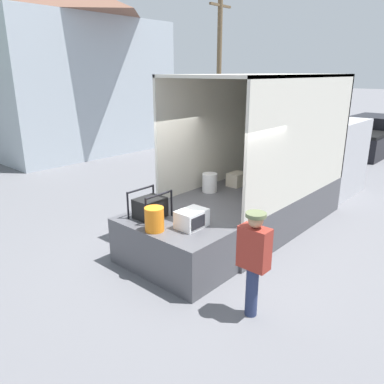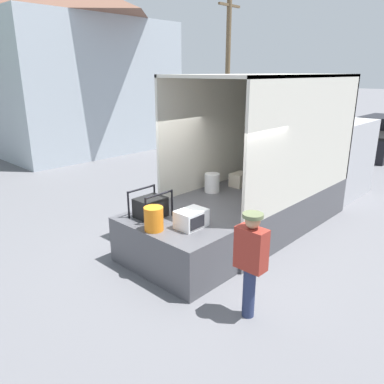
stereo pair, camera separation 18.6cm
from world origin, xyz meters
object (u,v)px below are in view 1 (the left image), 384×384
object	(u,v)px
box_truck	(292,171)
worker_person	(254,255)
pickup_truck_black	(371,137)
portable_generator	(151,207)
orange_bucket	(154,219)
utility_pole	(219,63)
microwave	(192,219)

from	to	relation	value
box_truck	worker_person	distance (m)	5.04
pickup_truck_black	portable_generator	bearing A→B (deg)	-178.86
box_truck	orange_bucket	world-z (taller)	box_truck
box_truck	utility_pole	bearing A→B (deg)	46.12
pickup_truck_black	utility_pole	distance (m)	9.50
microwave	utility_pole	size ratio (longest dim) A/B	0.07
box_truck	microwave	world-z (taller)	box_truck
microwave	pickup_truck_black	distance (m)	13.43
orange_bucket	box_truck	bearing A→B (deg)	0.07
portable_generator	worker_person	world-z (taller)	worker_person
portable_generator	utility_pole	xyz separation A→B (m)	(13.80, 9.18, 2.85)
box_truck	pickup_truck_black	xyz separation A→B (m)	(9.04, 0.78, -0.32)
utility_pole	box_truck	bearing A→B (deg)	-133.88
orange_bucket	utility_pole	size ratio (longest dim) A/B	0.05
pickup_truck_black	worker_person	bearing A→B (deg)	-169.19
orange_bucket	pickup_truck_black	world-z (taller)	pickup_truck_black
microwave	worker_person	world-z (taller)	worker_person
microwave	utility_pole	world-z (taller)	utility_pole
portable_generator	pickup_truck_black	xyz separation A→B (m)	(13.52, 0.27, -0.43)
microwave	orange_bucket	world-z (taller)	orange_bucket
orange_bucket	worker_person	xyz separation A→B (m)	(0.19, -1.84, -0.10)
portable_generator	utility_pole	size ratio (longest dim) A/B	0.09
microwave	worker_person	size ratio (longest dim) A/B	0.33
microwave	portable_generator	world-z (taller)	portable_generator
portable_generator	orange_bucket	world-z (taller)	portable_generator
box_truck	worker_person	bearing A→B (deg)	-158.50
box_truck	utility_pole	world-z (taller)	utility_pole
box_truck	worker_person	xyz separation A→B (m)	(-4.68, -1.85, 0.02)
box_truck	portable_generator	bearing A→B (deg)	173.55
utility_pole	worker_person	bearing A→B (deg)	-140.52
orange_bucket	utility_pole	bearing A→B (deg)	34.34
portable_generator	microwave	bearing A→B (deg)	-81.19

